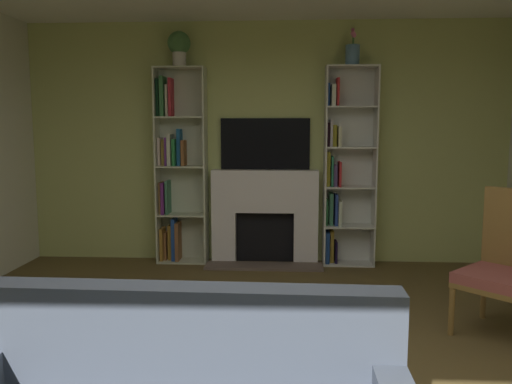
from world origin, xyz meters
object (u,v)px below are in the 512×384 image
at_px(coffee_table, 201,362).
at_px(tv, 265,144).
at_px(armchair, 511,265).
at_px(fireplace, 265,214).
at_px(vase_with_flowers, 353,54).
at_px(bookshelf_left, 177,170).
at_px(potted_plant, 179,46).
at_px(bookshelf_right, 343,172).

bearing_deg(coffee_table, tv, 86.71).
distance_m(armchair, coffee_table, 2.57).
xyz_separation_m(fireplace, armchair, (1.96, -2.01, -0.03)).
height_order(fireplace, tv, tv).
bearing_deg(vase_with_flowers, fireplace, 177.49).
xyz_separation_m(bookshelf_left, coffee_table, (0.84, -3.40, -0.73)).
distance_m(potted_plant, coffee_table, 4.05).
distance_m(bookshelf_left, vase_with_flowers, 2.40).
bearing_deg(bookshelf_right, bookshelf_left, 179.89).
distance_m(bookshelf_right, potted_plant, 2.35).
height_order(bookshelf_left, bookshelf_right, same).
xyz_separation_m(bookshelf_left, bookshelf_right, (1.94, -0.00, -0.01)).
bearing_deg(vase_with_flowers, armchair, -63.33).
relative_size(bookshelf_right, potted_plant, 5.76).
bearing_deg(tv, bookshelf_right, -4.65).
distance_m(fireplace, tv, 0.83).
xyz_separation_m(fireplace, coffee_table, (-0.20, -3.39, -0.21)).
height_order(fireplace, potted_plant, potted_plant).
height_order(potted_plant, armchair, potted_plant).
relative_size(bookshelf_left, bookshelf_right, 1.00).
height_order(bookshelf_right, vase_with_flowers, vase_with_flowers).
height_order(bookshelf_left, vase_with_flowers, vase_with_flowers).
xyz_separation_m(bookshelf_left, vase_with_flowers, (2.01, -0.05, 1.31)).
bearing_deg(armchair, vase_with_flowers, 116.67).
bearing_deg(armchair, potted_plant, 146.12).
distance_m(tv, armchair, 2.99).
distance_m(tv, potted_plant, 1.48).
relative_size(armchair, coffee_table, 1.23).
bearing_deg(potted_plant, bookshelf_left, 143.05).
bearing_deg(tv, armchair, -46.81).
bearing_deg(fireplace, armchair, -45.74).
distance_m(tv, coffee_table, 3.62).
bearing_deg(bookshelf_right, fireplace, -179.82).
bearing_deg(fireplace, tv, 90.00).
bearing_deg(fireplace, vase_with_flowers, -2.51).
distance_m(fireplace, vase_with_flowers, 2.06).
bearing_deg(fireplace, coffee_table, -93.36).
xyz_separation_m(potted_plant, armchair, (2.93, -1.97, -1.96)).
bearing_deg(coffee_table, bookshelf_right, 71.98).
xyz_separation_m(potted_plant, coffee_table, (0.77, -3.35, -2.14)).
relative_size(tv, bookshelf_right, 0.46).
height_order(bookshelf_left, potted_plant, potted_plant).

